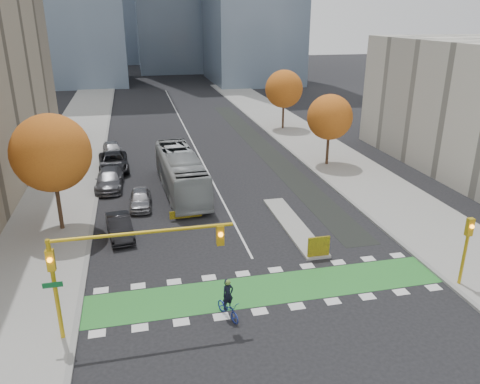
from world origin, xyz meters
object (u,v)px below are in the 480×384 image
tree_east_far (284,89)px  parked_car_d (114,162)px  tree_west (51,153)px  parked_car_b (120,227)px  hazard_board (319,247)px  parked_car_c (109,179)px  parked_car_a (140,199)px  traffic_signal_west (112,257)px  tree_east_near (330,117)px  bus (181,173)px  cyclist (228,305)px  traffic_signal_east (467,242)px  parked_car_e (112,149)px

tree_east_far → parked_car_d: (-21.27, -12.96, -4.41)m
tree_west → parked_car_b: tree_west is taller
hazard_board → parked_car_c: bearing=129.4°
parked_car_a → tree_east_far: bearing=53.2°
traffic_signal_west → parked_car_d: 25.77m
tree_west → tree_east_near: 26.01m
traffic_signal_west → hazard_board: bearing=21.5°
tree_east_far → parked_car_d: size_ratio=1.28×
tree_west → tree_east_far: 35.73m
parked_car_b → bus: bearing=48.9°
tree_east_far → parked_car_a: 30.14m
tree_east_far → bus: size_ratio=0.62×
tree_west → bus: 11.37m
parked_car_b → cyclist: bearing=-71.0°
tree_west → traffic_signal_east: (22.50, -12.51, -2.88)m
traffic_signal_east → parked_car_a: bearing=137.5°
bus → parked_car_b: (-5.02, -7.69, -0.99)m
tree_east_far → cyclist: size_ratio=3.57×
cyclist → parked_car_a: cyclist is taller
parked_car_e → tree_west: bearing=-107.0°
traffic_signal_east → traffic_signal_west: bearing=-180.0°
tree_west → tree_east_far: tree_west is taller
parked_car_a → parked_car_b: (-1.52, -5.00, 0.02)m
tree_west → parked_car_d: size_ratio=1.38×
traffic_signal_west → traffic_signal_east: bearing=0.0°
tree_east_near → tree_east_far: (0.50, 16.00, 0.38)m
tree_east_far → bus: tree_east_far is taller
tree_west → tree_east_near: size_ratio=1.16×
hazard_board → parked_car_b: 13.36m
hazard_board → cyclist: 8.15m
traffic_signal_west → parked_car_d: bearing=91.9°
traffic_signal_east → parked_car_a: size_ratio=1.00×
tree_west → traffic_signal_west: bearing=-72.0°
tree_west → parked_car_a: 7.98m
tree_west → tree_east_far: bearing=46.7°
hazard_board → bus: bus is taller
tree_west → parked_car_c: 9.85m
tree_east_near → cyclist: tree_east_near is taller
cyclist → parked_car_e: cyclist is taller
hazard_board → traffic_signal_west: 13.23m
tree_west → traffic_signal_west: size_ratio=0.96×
tree_east_far → traffic_signal_west: size_ratio=0.90×
hazard_board → cyclist: (-6.66, -4.70, -0.08)m
parked_car_a → parked_car_d: size_ratio=0.68×
hazard_board → parked_car_e: (-13.00, 25.84, -0.02)m
hazard_board → traffic_signal_west: size_ratio=0.16×
hazard_board → parked_car_a: bearing=134.1°
hazard_board → parked_car_a: (-10.50, 10.84, -0.10)m
parked_car_d → traffic_signal_east: bearing=-56.2°
parked_car_e → traffic_signal_west: bearing=-95.5°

